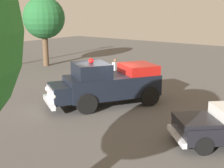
# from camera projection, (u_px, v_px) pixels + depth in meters

# --- Properties ---
(ground_plane) EXTENTS (60.00, 60.00, 0.00)m
(ground_plane) POSITION_uv_depth(u_px,v_px,m) (106.00, 104.00, 16.91)
(ground_plane) COLOR #514F4C
(vintage_fire_truck) EXTENTS (6.21, 4.94, 2.59)m
(vintage_fire_truck) POSITION_uv_depth(u_px,v_px,m) (108.00, 83.00, 16.47)
(vintage_fire_truck) COLOR black
(vintage_fire_truck) RESTS_ON ground
(spectator_standing) EXTENTS (0.64, 0.28, 1.68)m
(spectator_standing) POSITION_uv_depth(u_px,v_px,m) (115.00, 69.00, 21.44)
(spectator_standing) COLOR #2D334C
(spectator_standing) RESTS_ON ground
(oak_tree_right) EXTENTS (3.65, 3.65, 6.06)m
(oak_tree_right) POSITION_uv_depth(u_px,v_px,m) (44.00, 18.00, 26.99)
(oak_tree_right) COLOR brown
(oak_tree_right) RESTS_ON ground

